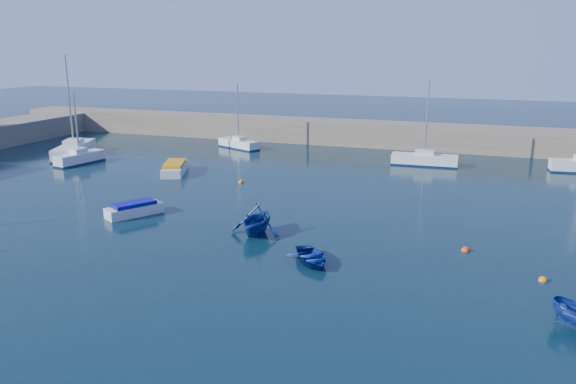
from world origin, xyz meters
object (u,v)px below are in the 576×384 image
(motorboat_1, at_px, (134,209))
(sailboat_6, at_px, (424,159))
(sailboat_5, at_px, (239,143))
(dinghy_left, at_px, (256,219))
(dinghy_center, at_px, (312,257))
(motorboat_2, at_px, (175,168))
(sailboat_4, at_px, (74,149))
(sailboat_3, at_px, (80,158))

(motorboat_1, bearing_deg, sailboat_6, 85.25)
(sailboat_5, bearing_deg, dinghy_left, -128.20)
(motorboat_1, relative_size, dinghy_left, 1.08)
(sailboat_6, bearing_deg, dinghy_center, 171.83)
(sailboat_6, xyz_separation_m, motorboat_2, (-20.63, -10.91, -0.10))
(sailboat_4, relative_size, sailboat_6, 1.26)
(sailboat_4, xyz_separation_m, motorboat_2, (13.89, -3.51, -0.21))
(sailboat_6, xyz_separation_m, dinghy_center, (-2.77, -27.26, -0.25))
(sailboat_5, xyz_separation_m, dinghy_left, (13.16, -26.38, 0.41))
(sailboat_3, distance_m, motorboat_2, 10.80)
(sailboat_4, height_order, motorboat_1, sailboat_4)
(sailboat_3, bearing_deg, motorboat_1, -29.77)
(sailboat_3, height_order, sailboat_5, sailboat_5)
(sailboat_3, xyz_separation_m, dinghy_left, (24.14, -13.61, 0.35))
(sailboat_3, bearing_deg, sailboat_5, 60.06)
(motorboat_1, relative_size, motorboat_2, 0.75)
(motorboat_1, bearing_deg, motorboat_2, 139.47)
(sailboat_6, relative_size, motorboat_2, 1.56)
(sailboat_4, distance_m, sailboat_6, 35.31)
(sailboat_5, bearing_deg, motorboat_2, -155.53)
(sailboat_5, bearing_deg, sailboat_6, -71.45)
(sailboat_3, distance_m, sailboat_4, 4.29)
(sailboat_5, height_order, dinghy_left, sailboat_5)
(sailboat_5, xyz_separation_m, sailboat_6, (20.43, -2.42, 0.04))
(sailboat_4, distance_m, dinghy_center, 37.45)
(dinghy_center, bearing_deg, sailboat_6, 48.75)
(motorboat_1, height_order, motorboat_2, motorboat_2)
(sailboat_5, xyz_separation_m, motorboat_1, (3.90, -25.49, -0.10))
(sailboat_6, height_order, dinghy_center, sailboat_6)
(sailboat_3, relative_size, motorboat_1, 1.76)
(sailboat_6, height_order, motorboat_2, sailboat_6)
(motorboat_1, distance_m, dinghy_left, 9.32)
(sailboat_5, xyz_separation_m, dinghy_center, (17.66, -29.68, -0.21))
(motorboat_2, bearing_deg, sailboat_3, 155.41)
(motorboat_1, distance_m, motorboat_2, 12.83)
(sailboat_5, height_order, motorboat_2, sailboat_5)
(sailboat_6, relative_size, dinghy_left, 2.26)
(sailboat_3, bearing_deg, dinghy_left, -18.67)
(motorboat_2, bearing_deg, sailboat_4, 144.16)
(sailboat_5, relative_size, motorboat_2, 1.36)
(dinghy_center, bearing_deg, sailboat_4, 112.53)
(sailboat_6, bearing_deg, sailboat_4, 99.74)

